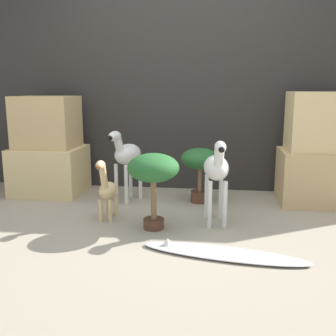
{
  "coord_description": "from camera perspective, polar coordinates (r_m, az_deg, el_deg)",
  "views": [
    {
      "loc": [
        0.43,
        -2.82,
        1.13
      ],
      "look_at": [
        -0.04,
        0.68,
        0.41
      ],
      "focal_mm": 42.0,
      "sensor_mm": 36.0,
      "label": 1
    }
  ],
  "objects": [
    {
      "name": "rock_pillar_right",
      "position": [
        4.12,
        20.99,
        2.02
      ],
      "size": [
        0.72,
        0.61,
        1.09
      ],
      "color": "tan",
      "rests_on": "ground_plane"
    },
    {
      "name": "wall_back",
      "position": [
        4.4,
        2.02,
        11.17
      ],
      "size": [
        6.4,
        0.08,
        2.2
      ],
      "color": "#2D2B28",
      "rests_on": "ground_plane"
    },
    {
      "name": "giraffe_figurine",
      "position": [
        3.42,
        -8.87,
        -2.96
      ],
      "size": [
        0.14,
        0.4,
        0.55
      ],
      "color": "#E0C184",
      "rests_on": "ground_plane"
    },
    {
      "name": "zebra_left",
      "position": [
        3.92,
        -6.05,
        1.84
      ],
      "size": [
        0.33,
        0.47,
        0.73
      ],
      "color": "silver",
      "rests_on": "ground_plane"
    },
    {
      "name": "zebra_right",
      "position": [
        3.26,
        7.07,
        -0.18
      ],
      "size": [
        0.25,
        0.47,
        0.73
      ],
      "color": "silver",
      "rests_on": "ground_plane"
    },
    {
      "name": "potted_palm_back",
      "position": [
        3.12,
        -2.14,
        -0.5
      ],
      "size": [
        0.41,
        0.41,
        0.62
      ],
      "color": "#513323",
      "rests_on": "ground_plane"
    },
    {
      "name": "rock_pillar_left",
      "position": [
        4.4,
        -16.95,
        2.54
      ],
      "size": [
        0.72,
        0.61,
        1.04
      ],
      "color": "#DBC184",
      "rests_on": "ground_plane"
    },
    {
      "name": "surfboard",
      "position": [
        2.78,
        7.86,
        -12.13
      ],
      "size": [
        1.18,
        0.43,
        0.08
      ],
      "color": "silver",
      "rests_on": "ground_plane"
    },
    {
      "name": "ground_plane",
      "position": [
        3.07,
        -1.0,
        -10.02
      ],
      "size": [
        14.0,
        14.0,
        0.0
      ],
      "primitive_type": "plane",
      "color": "#9E937F"
    },
    {
      "name": "potted_palm_front",
      "position": [
        3.89,
        4.66,
        0.76
      ],
      "size": [
        0.38,
        0.38,
        0.55
      ],
      "color": "#513323",
      "rests_on": "ground_plane"
    }
  ]
}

